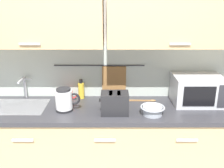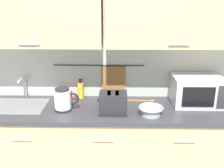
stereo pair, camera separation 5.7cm
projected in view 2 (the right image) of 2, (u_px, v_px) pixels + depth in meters
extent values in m
cube|color=tan|center=(105.00, 151.00, 2.55)|extent=(2.50, 0.60, 0.86)
cube|color=#B7B7BC|center=(21.00, 139.00, 2.17)|extent=(0.18, 0.02, 0.02)
cube|color=#B7B7BC|center=(103.00, 140.00, 2.15)|extent=(0.18, 0.02, 0.02)
cube|color=#B7B7BC|center=(185.00, 141.00, 2.14)|extent=(0.18, 0.02, 0.02)
cube|color=#333338|center=(104.00, 109.00, 2.40)|extent=(2.53, 0.63, 0.04)
cube|color=#9EA0A5|center=(18.00, 110.00, 2.45)|extent=(0.52, 0.38, 0.09)
cube|color=silver|center=(106.00, 62.00, 2.60)|extent=(3.70, 0.06, 2.50)
cube|color=beige|center=(106.00, 70.00, 2.59)|extent=(2.50, 0.01, 0.55)
cube|color=tan|center=(32.00, 6.00, 2.25)|extent=(1.23, 0.33, 0.70)
cube|color=#B7B7BC|center=(29.00, 44.00, 2.18)|extent=(0.18, 0.01, 0.02)
cube|color=tan|center=(177.00, 6.00, 2.23)|extent=(1.23, 0.33, 0.70)
cube|color=#B7B7BC|center=(179.00, 44.00, 2.16)|extent=(0.18, 0.01, 0.02)
cylinder|color=#333338|center=(99.00, 65.00, 2.56)|extent=(0.90, 0.01, 0.01)
cube|color=olive|center=(113.00, 83.00, 2.61)|extent=(0.24, 0.02, 0.34)
cylinder|color=#B2B5BA|center=(25.00, 87.00, 2.62)|extent=(0.03, 0.03, 0.22)
cylinder|color=#B2B5BA|center=(21.00, 80.00, 2.51)|extent=(0.02, 0.16, 0.02)
cube|color=#B2B5BA|center=(28.00, 78.00, 2.59)|extent=(0.07, 0.02, 0.01)
cube|color=silver|center=(197.00, 90.00, 2.44)|extent=(0.46, 0.34, 0.27)
cube|color=black|center=(199.00, 97.00, 2.28)|extent=(0.29, 0.01, 0.18)
cube|color=#2D2D33|center=(223.00, 97.00, 2.27)|extent=(0.09, 0.01, 0.21)
cylinder|color=black|center=(63.00, 109.00, 2.34)|extent=(0.16, 0.16, 0.02)
cylinder|color=white|center=(63.00, 99.00, 2.31)|extent=(0.15, 0.15, 0.17)
cylinder|color=#262628|center=(62.00, 89.00, 2.28)|extent=(0.13, 0.13, 0.02)
torus|color=black|center=(73.00, 98.00, 2.31)|extent=(0.11, 0.02, 0.11)
cylinder|color=yellow|center=(81.00, 90.00, 2.60)|extent=(0.06, 0.06, 0.16)
cylinder|color=black|center=(80.00, 81.00, 2.57)|extent=(0.03, 0.03, 0.04)
cylinder|color=red|center=(68.00, 96.00, 2.55)|extent=(0.08, 0.08, 0.09)
torus|color=red|center=(73.00, 95.00, 2.55)|extent=(0.06, 0.01, 0.06)
cylinder|color=#A5ADB7|center=(151.00, 111.00, 2.23)|extent=(0.17, 0.17, 0.07)
torus|color=#A5ADB7|center=(151.00, 108.00, 2.22)|extent=(0.21, 0.21, 0.01)
cube|color=#232326|center=(113.00, 103.00, 2.25)|extent=(0.24, 0.17, 0.19)
cube|color=black|center=(109.00, 94.00, 2.22)|extent=(0.03, 0.12, 0.01)
cube|color=black|center=(117.00, 94.00, 2.22)|extent=(0.03, 0.12, 0.01)
cube|color=black|center=(98.00, 100.00, 2.24)|extent=(0.02, 0.02, 0.02)
cube|color=#9E7042|center=(138.00, 101.00, 2.54)|extent=(0.22, 0.03, 0.01)
ellipsoid|color=#9E7042|center=(152.00, 101.00, 2.53)|extent=(0.06, 0.04, 0.01)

